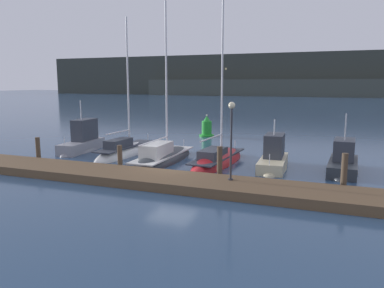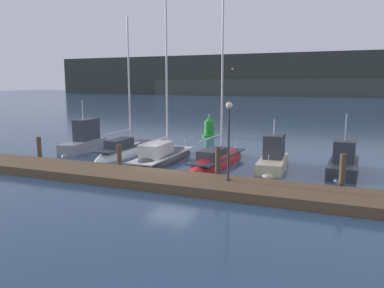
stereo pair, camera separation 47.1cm
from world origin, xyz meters
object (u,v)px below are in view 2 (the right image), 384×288
at_px(sailboat_berth_3, 163,160).
at_px(motorboat_berth_6, 343,167).
at_px(motorboat_berth_1, 84,145).
at_px(motorboat_berth_5, 273,162).
at_px(sailboat_berth_4, 217,162).
at_px(sailboat_berth_2, 126,153).
at_px(dock_lamppost, 229,128).
at_px(channel_buoy, 209,128).

distance_m(sailboat_berth_3, motorboat_berth_6, 10.87).
bearing_deg(motorboat_berth_1, motorboat_berth_5, -2.10).
xyz_separation_m(motorboat_berth_1, sailboat_berth_4, (10.66, -0.57, -0.36)).
bearing_deg(sailboat_berth_3, sailboat_berth_2, 162.28).
distance_m(sailboat_berth_4, dock_lamppost, 6.33).
bearing_deg(motorboat_berth_1, channel_buoy, 60.95).
distance_m(motorboat_berth_1, sailboat_berth_4, 10.68).
relative_size(motorboat_berth_6, channel_buoy, 2.40).
bearing_deg(sailboat_berth_4, motorboat_berth_1, 176.92).
height_order(motorboat_berth_1, dock_lamppost, dock_lamppost).
relative_size(channel_buoy, dock_lamppost, 0.56).
bearing_deg(channel_buoy, sailboat_berth_4, -67.93).
xyz_separation_m(channel_buoy, dock_lamppost, (6.88, -16.61, 2.17)).
height_order(motorboat_berth_5, motorboat_berth_6, motorboat_berth_6).
relative_size(sailboat_berth_3, motorboat_berth_5, 2.25).
distance_m(sailboat_berth_3, channel_buoy, 12.18).
distance_m(motorboat_berth_5, motorboat_berth_6, 3.90).
distance_m(motorboat_berth_1, dock_lamppost, 14.36).
xyz_separation_m(sailboat_berth_3, sailboat_berth_4, (3.49, 0.68, -0.03)).
bearing_deg(motorboat_berth_5, motorboat_berth_6, 7.05).
distance_m(motorboat_berth_5, channel_buoy, 13.95).
relative_size(sailboat_berth_2, sailboat_berth_3, 0.95).
xyz_separation_m(sailboat_berth_2, channel_buoy, (2.30, 11.01, 0.67)).
relative_size(motorboat_berth_5, channel_buoy, 2.31).
distance_m(sailboat_berth_2, motorboat_berth_6, 14.25).
xyz_separation_m(sailboat_berth_2, dock_lamppost, (9.18, -5.61, 2.84)).
xyz_separation_m(sailboat_berth_3, dock_lamppost, (5.74, -4.51, 2.83)).
bearing_deg(sailboat_berth_2, dock_lamppost, -31.40).
relative_size(sailboat_berth_3, sailboat_berth_4, 0.92).
xyz_separation_m(sailboat_berth_2, motorboat_berth_5, (10.38, -0.36, 0.25)).
bearing_deg(motorboat_berth_1, dock_lamppost, -24.05).
bearing_deg(dock_lamppost, motorboat_berth_5, 77.16).
height_order(sailboat_berth_2, sailboat_berth_4, sailboat_berth_4).
bearing_deg(motorboat_berth_6, sailboat_berth_3, -173.57).
relative_size(sailboat_berth_2, dock_lamppost, 2.76).
xyz_separation_m(motorboat_berth_1, sailboat_berth_2, (3.73, -0.15, -0.34)).
height_order(sailboat_berth_3, motorboat_berth_5, sailboat_berth_3).
height_order(motorboat_berth_5, channel_buoy, motorboat_berth_5).
bearing_deg(sailboat_berth_3, channel_buoy, 95.39).
xyz_separation_m(motorboat_berth_1, motorboat_berth_5, (14.10, -0.52, -0.08)).
bearing_deg(sailboat_berth_4, motorboat_berth_6, 4.19).
relative_size(motorboat_berth_1, channel_buoy, 2.47).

